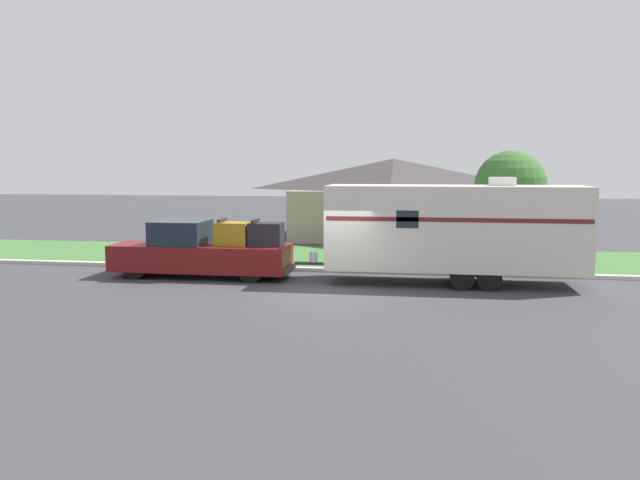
# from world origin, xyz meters

# --- Properties ---
(ground_plane) EXTENTS (120.00, 120.00, 0.00)m
(ground_plane) POSITION_xyz_m (0.00, 0.00, 0.00)
(ground_plane) COLOR #38383D
(curb_strip) EXTENTS (80.00, 0.30, 0.14)m
(curb_strip) POSITION_xyz_m (0.00, 3.75, 0.07)
(curb_strip) COLOR beige
(curb_strip) RESTS_ON ground_plane
(lawn_strip) EXTENTS (80.00, 7.00, 0.03)m
(lawn_strip) POSITION_xyz_m (0.00, 7.40, 0.01)
(lawn_strip) COLOR #3D6B33
(lawn_strip) RESTS_ON ground_plane
(house_across_street) EXTENTS (11.33, 7.24, 4.32)m
(house_across_street) POSITION_xyz_m (1.34, 15.18, 2.24)
(house_across_street) COLOR gray
(house_across_street) RESTS_ON ground_plane
(pickup_truck) EXTENTS (6.41, 1.94, 2.08)m
(pickup_truck) POSITION_xyz_m (-4.86, 1.99, 0.91)
(pickup_truck) COLOR black
(pickup_truck) RESTS_ON ground_plane
(travel_trailer) EXTENTS (9.56, 2.33, 3.57)m
(travel_trailer) POSITION_xyz_m (3.86, 1.99, 1.90)
(travel_trailer) COLOR black
(travel_trailer) RESTS_ON ground_plane
(mailbox) EXTENTS (0.48, 0.20, 1.32)m
(mailbox) POSITION_xyz_m (-5.04, 4.83, 1.01)
(mailbox) COLOR brown
(mailbox) RESTS_ON ground_plane
(tree_in_yard) EXTENTS (2.86, 2.86, 4.55)m
(tree_in_yard) POSITION_xyz_m (6.33, 6.94, 3.11)
(tree_in_yard) COLOR brown
(tree_in_yard) RESTS_ON ground_plane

